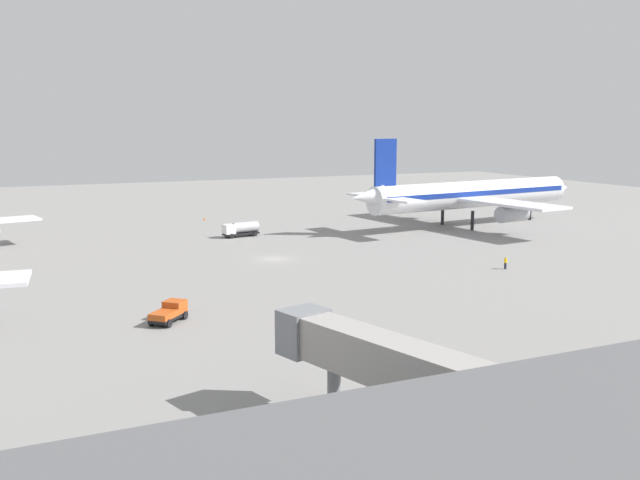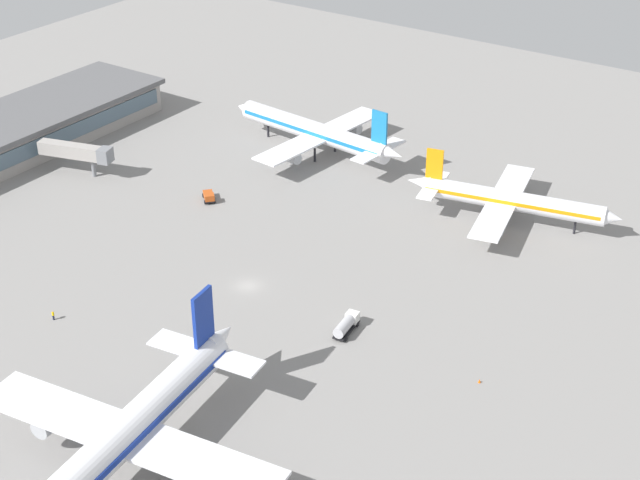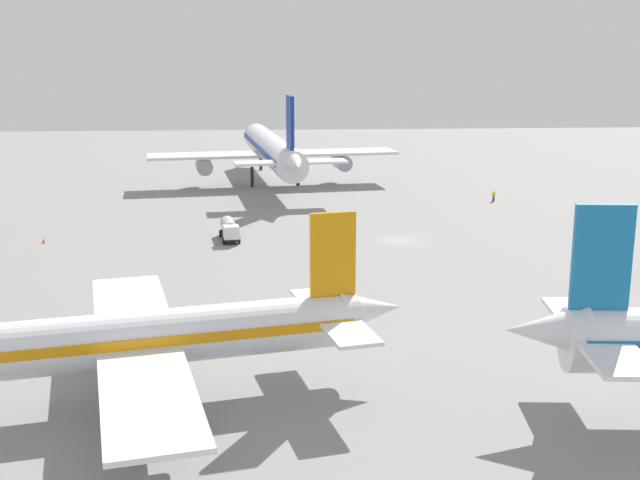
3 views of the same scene
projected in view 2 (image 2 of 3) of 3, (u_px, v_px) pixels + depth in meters
ground at (248, 286)px, 164.48m from camera, size 288.00×288.00×0.00m
airplane_at_gate at (510, 200)px, 182.44m from camera, size 33.25×40.88×12.54m
airplane_taxiing at (118, 441)px, 121.21m from camera, size 55.02×44.43×16.75m
airplane_distant at (316, 131)px, 209.84m from camera, size 37.64×46.76×14.22m
fuel_truck at (346, 325)px, 151.84m from camera, size 6.51×2.92×2.50m
pushback_tractor at (209, 196)px, 191.84m from camera, size 4.38×4.52×1.90m
ground_crew_worker at (53, 315)px, 155.16m from camera, size 0.54×0.54×1.67m
jet_bridge at (77, 152)px, 200.62m from camera, size 7.33×16.60×6.74m
safety_cone_near_gate at (480, 381)px, 141.14m from camera, size 0.44×0.44×0.60m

